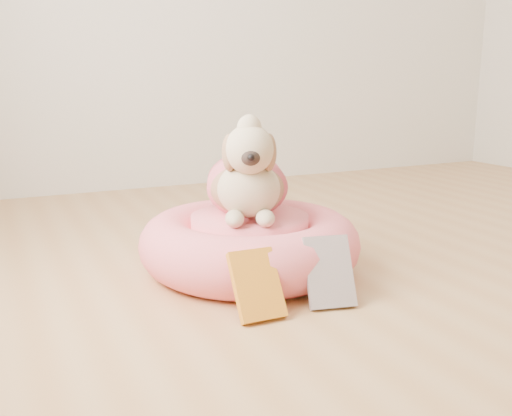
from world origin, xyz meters
name	(u,v)px	position (x,y,z in m)	size (l,w,h in m)	color
pet_bed	(250,243)	(-0.69, 0.64, 0.09)	(0.75, 0.75, 0.19)	#FF6563
dog	(247,164)	(-0.69, 0.64, 0.37)	(0.33, 0.47, 0.35)	brown
book_yellow	(257,285)	(-0.83, 0.28, 0.09)	(0.13, 0.03, 0.20)	gold
book_white	(329,272)	(-0.61, 0.26, 0.10)	(0.14, 0.02, 0.21)	white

